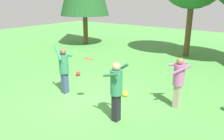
{
  "coord_description": "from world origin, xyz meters",
  "views": [
    {
      "loc": [
        5.2,
        -5.36,
        3.47
      ],
      "look_at": [
        0.74,
        0.64,
        1.05
      ],
      "focal_mm": 36.26,
      "sensor_mm": 36.0,
      "label": 1
    }
  ],
  "objects_px": {
    "frisbee": "(89,59)",
    "ball_yellow": "(125,94)",
    "ball_red": "(78,74)",
    "person_catcher": "(116,87)",
    "person_bystander": "(178,79)",
    "person_thrower": "(64,67)"
  },
  "relations": [
    {
      "from": "person_catcher",
      "to": "ball_yellow",
      "type": "distance_m",
      "value": 1.97
    },
    {
      "from": "person_thrower",
      "to": "ball_red",
      "type": "relative_size",
      "value": 8.76
    },
    {
      "from": "person_bystander",
      "to": "person_thrower",
      "type": "bearing_deg",
      "value": -15.82
    },
    {
      "from": "person_thrower",
      "to": "person_bystander",
      "type": "xyz_separation_m",
      "value": [
        3.82,
        1.37,
        -0.01
      ]
    },
    {
      "from": "ball_red",
      "to": "frisbee",
      "type": "bearing_deg",
      "value": -38.06
    },
    {
      "from": "ball_red",
      "to": "person_catcher",
      "type": "bearing_deg",
      "value": -30.33
    },
    {
      "from": "person_bystander",
      "to": "ball_yellow",
      "type": "xyz_separation_m",
      "value": [
        -1.81,
        -0.3,
        -0.89
      ]
    },
    {
      "from": "person_bystander",
      "to": "frisbee",
      "type": "relative_size",
      "value": 5.78
    },
    {
      "from": "frisbee",
      "to": "ball_yellow",
      "type": "height_order",
      "value": "frisbee"
    },
    {
      "from": "person_catcher",
      "to": "person_thrower",
      "type": "bearing_deg",
      "value": -0.26
    },
    {
      "from": "frisbee",
      "to": "ball_yellow",
      "type": "distance_m",
      "value": 2.09
    },
    {
      "from": "person_catcher",
      "to": "ball_yellow",
      "type": "height_order",
      "value": "person_catcher"
    },
    {
      "from": "ball_red",
      "to": "ball_yellow",
      "type": "relative_size",
      "value": 0.98
    },
    {
      "from": "person_catcher",
      "to": "ball_red",
      "type": "height_order",
      "value": "person_catcher"
    },
    {
      "from": "person_bystander",
      "to": "ball_yellow",
      "type": "relative_size",
      "value": 7.71
    },
    {
      "from": "ball_yellow",
      "to": "person_thrower",
      "type": "bearing_deg",
      "value": -152.05
    },
    {
      "from": "ball_red",
      "to": "person_thrower",
      "type": "bearing_deg",
      "value": -59.53
    },
    {
      "from": "person_thrower",
      "to": "person_catcher",
      "type": "distance_m",
      "value": 2.77
    },
    {
      "from": "person_catcher",
      "to": "ball_red",
      "type": "xyz_separation_m",
      "value": [
        -3.7,
        2.17,
        -0.96
      ]
    },
    {
      "from": "person_thrower",
      "to": "ball_yellow",
      "type": "height_order",
      "value": "person_thrower"
    },
    {
      "from": "person_catcher",
      "to": "frisbee",
      "type": "xyz_separation_m",
      "value": [
        -1.21,
        0.22,
        0.57
      ]
    },
    {
      "from": "person_catcher",
      "to": "person_bystander",
      "type": "relative_size",
      "value": 1.06
    }
  ]
}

